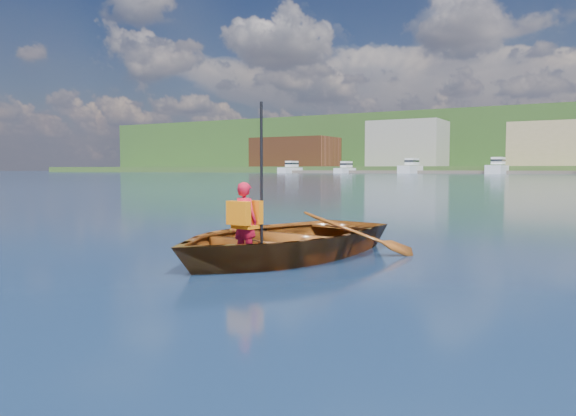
% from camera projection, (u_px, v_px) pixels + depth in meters
% --- Properties ---
extents(ground, '(600.00, 600.00, 0.00)m').
position_uv_depth(ground, '(243.00, 267.00, 7.18)').
color(ground, '#122E49').
rests_on(ground, ground).
extents(rowboat, '(3.47, 4.42, 0.83)m').
position_uv_depth(rowboat, '(281.00, 239.00, 7.96)').
color(rowboat, brown).
rests_on(rowboat, ground).
extents(child_paddler, '(0.39, 0.38, 2.00)m').
position_uv_depth(child_paddler, '(245.00, 219.00, 7.14)').
color(child_paddler, red).
rests_on(child_paddler, ground).
extents(dock, '(159.95, 13.64, 0.80)m').
position_uv_depth(dock, '(574.00, 172.00, 136.99)').
color(dock, '#63574C').
rests_on(dock, ground).
extents(waterfront_buildings, '(202.00, 16.00, 14.00)m').
position_uv_depth(waterfront_buildings, '(558.00, 145.00, 153.65)').
color(waterfront_buildings, brown).
rests_on(waterfront_buildings, ground).
extents(marina_yachts, '(144.32, 13.32, 4.44)m').
position_uv_depth(marina_yachts, '(540.00, 168.00, 136.33)').
color(marina_yachts, silver).
rests_on(marina_yachts, ground).
extents(hillside_trees, '(319.02, 69.12, 21.62)m').
position_uv_depth(hillside_trees, '(515.00, 131.00, 216.44)').
color(hillside_trees, '#382314').
rests_on(hillside_trees, ground).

